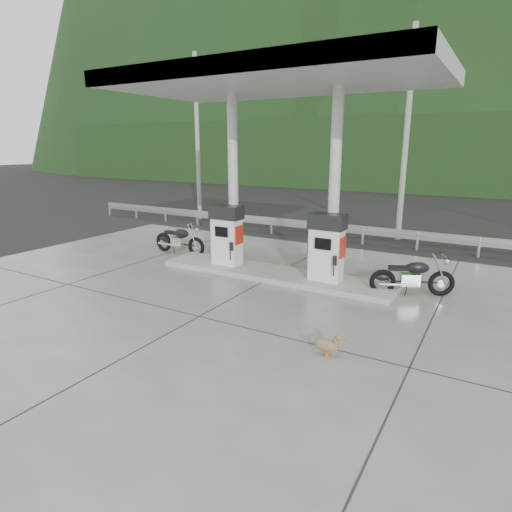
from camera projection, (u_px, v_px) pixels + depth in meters
The scene contains 17 objects.
ground at pixel (225, 303), 10.33m from camera, with size 160.00×160.00×0.00m, color black.
forecourt_apron at pixel (225, 303), 10.33m from camera, with size 18.00×14.00×0.02m, color slate.
pump_island at pixel (273, 274), 12.40m from camera, with size 7.00×1.40×0.15m, color gray.
gas_pump_left at pixel (227, 235), 12.93m from camera, with size 0.95×0.55×1.80m, color white, non-canonical shape.
gas_pump_right at pixel (326, 247), 11.37m from camera, with size 0.95×0.55×1.80m, color white, non-canonical shape.
canopy_column_left at pixel (233, 181), 12.86m from camera, with size 0.30×0.30×5.00m, color silver.
canopy_column_right at pixel (334, 186), 11.31m from camera, with size 0.30×0.30×5.00m, color silver.
canopy_roof at pixel (275, 79), 11.07m from camera, with size 8.50×5.00×0.40m, color silver.
guardrail at pixel (339, 224), 16.84m from camera, with size 26.00×0.16×1.42m, color #A0A3A8, non-canonical shape.
road at pixel (363, 227), 19.95m from camera, with size 60.00×7.00×0.01m, color black.
utility_pole_a at pixel (197, 139), 21.16m from camera, with size 0.22×0.22×8.00m, color gray.
utility_pole_b at pixel (406, 137), 16.30m from camera, with size 0.22×0.22×8.00m, color gray.
tree_band at pixel (432, 154), 34.68m from camera, with size 80.00×6.00×6.00m, color black.
forested_hills at pixel (463, 172), 60.54m from camera, with size 100.00×40.00×140.00m, color black, non-canonical shape.
motorcycle_left at pixel (179, 240), 14.89m from camera, with size 2.02×0.64×0.96m, color black, non-canonical shape.
motorcycle_right at pixel (412, 277), 10.77m from camera, with size 1.96×0.62×0.93m, color black, non-canonical shape.
duck at pixel (326, 345), 7.66m from camera, with size 0.56×0.16×0.41m, color brown, non-canonical shape.
Camera 1 is at (5.54, -8.01, 3.70)m, focal length 30.00 mm.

